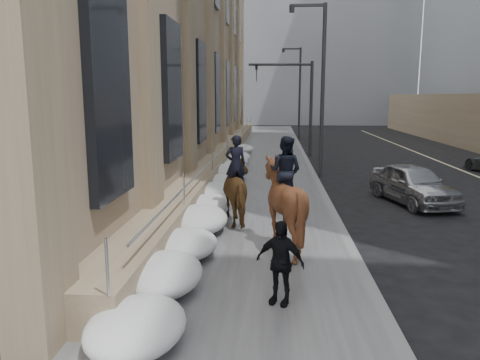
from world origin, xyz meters
name	(u,v)px	position (x,y,z in m)	size (l,w,h in m)	color
ground	(238,299)	(0.00, 0.00, 0.00)	(140.00, 140.00, 0.00)	black
sidewalk	(257,191)	(0.00, 10.00, 0.06)	(5.00, 80.00, 0.12)	#4A4A4C
curb	(323,192)	(2.62, 10.00, 0.06)	(0.24, 80.00, 0.12)	slate
limestone_building	(175,8)	(-5.26, 19.96, 8.90)	(6.10, 44.00, 18.00)	#8C775B
bg_building_mid	(299,22)	(4.00, 60.00, 14.00)	(30.00, 12.00, 28.00)	slate
bg_building_far	(235,59)	(-6.00, 72.00, 10.00)	(24.00, 12.00, 20.00)	gray
streetlight_mid	(320,80)	(2.74, 14.00, 4.58)	(1.71, 0.24, 8.00)	#2D2D30
streetlight_far	(298,87)	(2.74, 34.00, 4.58)	(1.71, 0.24, 8.00)	#2D2D30
traffic_signal	(297,93)	(2.07, 22.00, 4.00)	(4.10, 0.22, 6.00)	#2D2D30
snow_bank	(216,190)	(-1.42, 8.11, 0.47)	(1.70, 18.10, 0.76)	white
mounted_horse_left	(241,189)	(-0.31, 5.13, 1.13)	(1.64, 2.39, 2.59)	#422B13
mounted_horse_right	(283,201)	(0.89, 2.75, 1.32)	(2.47, 2.59, 2.77)	#452413
pedestrian	(280,262)	(0.79, -0.38, 0.90)	(0.91, 0.38, 1.56)	black
car_silver	(413,184)	(5.69, 8.56, 0.72)	(1.70, 4.22, 1.44)	#A2A4AA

